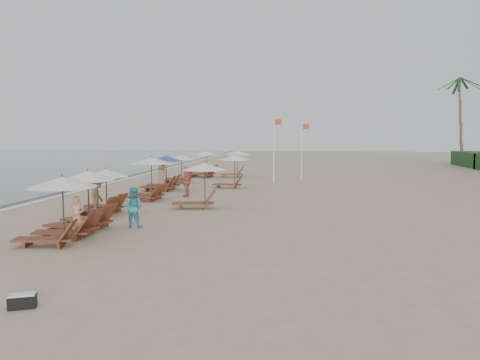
# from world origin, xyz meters

# --- Properties ---
(ground) EXTENTS (160.00, 160.00, 0.00)m
(ground) POSITION_xyz_m (0.00, 0.00, 0.00)
(ground) COLOR tan
(ground) RESTS_ON ground
(wet_sand_band) EXTENTS (3.20, 140.00, 0.01)m
(wet_sand_band) POSITION_xyz_m (-12.50, 10.00, 0.00)
(wet_sand_band) COLOR #6B5E4C
(wet_sand_band) RESTS_ON ground
(foam_line) EXTENTS (0.50, 140.00, 0.02)m
(foam_line) POSITION_xyz_m (-11.20, 10.00, 0.01)
(foam_line) COLOR white
(foam_line) RESTS_ON ground
(lounger_station_0) EXTENTS (2.63, 2.34, 2.23)m
(lounger_station_0) POSITION_xyz_m (-5.10, -2.59, 1.15)
(lounger_station_0) COLOR brown
(lounger_station_0) RESTS_ON ground
(lounger_station_1) EXTENTS (2.66, 2.50, 2.27)m
(lounger_station_1) POSITION_xyz_m (-5.24, -0.63, 1.02)
(lounger_station_1) COLOR brown
(lounger_station_1) RESTS_ON ground
(lounger_station_2) EXTENTS (2.51, 2.32, 2.06)m
(lounger_station_2) POSITION_xyz_m (-6.10, 2.97, 1.00)
(lounger_station_2) COLOR brown
(lounger_station_2) RESTS_ON ground
(lounger_station_3) EXTENTS (2.61, 2.43, 2.36)m
(lounger_station_3) POSITION_xyz_m (-5.44, 7.43, 1.30)
(lounger_station_3) COLOR brown
(lounger_station_3) RESTS_ON ground
(lounger_station_4) EXTENTS (2.63, 2.07, 2.25)m
(lounger_station_4) POSITION_xyz_m (-6.03, 11.72, 0.98)
(lounger_station_4) COLOR brown
(lounger_station_4) RESTS_ON ground
(lounger_station_5) EXTENTS (2.46, 2.09, 2.08)m
(lounger_station_5) POSITION_xyz_m (-6.23, 16.45, 1.02)
(lounger_station_5) COLOR brown
(lounger_station_5) RESTS_ON ground
(lounger_station_6) EXTENTS (2.64, 2.50, 2.21)m
(lounger_station_6) POSITION_xyz_m (-5.37, 21.01, 0.96)
(lounger_station_6) COLOR brown
(lounger_station_6) RESTS_ON ground
(inland_station_0) EXTENTS (2.76, 2.24, 2.22)m
(inland_station_0) POSITION_xyz_m (-2.03, 5.13, 1.34)
(inland_station_0) COLOR brown
(inland_station_0) RESTS_ON ground
(inland_station_1) EXTENTS (2.63, 2.24, 2.22)m
(inland_station_1) POSITION_xyz_m (-1.80, 13.74, 1.41)
(inland_station_1) COLOR brown
(inland_station_1) RESTS_ON ground
(inland_station_2) EXTENTS (2.69, 2.24, 2.22)m
(inland_station_2) POSITION_xyz_m (-2.73, 21.39, 1.39)
(inland_station_2) COLOR brown
(inland_station_2) RESTS_ON ground
(beachgoer_near) EXTENTS (0.58, 0.41, 1.48)m
(beachgoer_near) POSITION_xyz_m (-4.87, -1.70, 0.74)
(beachgoer_near) COLOR tan
(beachgoer_near) RESTS_ON ground
(beachgoer_mid_a) EXTENTS (0.81, 0.66, 1.58)m
(beachgoer_mid_a) POSITION_xyz_m (-3.56, 0.29, 0.79)
(beachgoer_mid_a) COLOR teal
(beachgoer_mid_a) RESTS_ON ground
(beachgoer_mid_b) EXTENTS (0.83, 1.22, 1.75)m
(beachgoer_mid_b) POSITION_xyz_m (-5.96, 2.23, 0.88)
(beachgoer_mid_b) COLOR olive
(beachgoer_mid_b) RESTS_ON ground
(beachgoer_far_a) EXTENTS (0.66, 1.11, 1.76)m
(beachgoer_far_a) POSITION_xyz_m (-3.69, 8.99, 0.88)
(beachgoer_far_a) COLOR #CA5D51
(beachgoer_far_a) RESTS_ON ground
(beachgoer_far_b) EXTENTS (0.83, 0.99, 1.73)m
(beachgoer_far_b) POSITION_xyz_m (-6.41, 12.88, 0.87)
(beachgoer_far_b) COLOR tan
(beachgoer_far_b) RESTS_ON ground
(duffel_bag) EXTENTS (0.61, 0.46, 0.30)m
(duffel_bag) POSITION_xyz_m (-2.81, -8.08, 0.15)
(duffel_bag) COLOR black
(duffel_bag) RESTS_ON ground
(flag_pole_near) EXTENTS (0.59, 0.08, 4.91)m
(flag_pole_near) POSITION_xyz_m (0.83, 17.44, 2.71)
(flag_pole_near) COLOR silver
(flag_pole_near) RESTS_ON ground
(flag_pole_far) EXTENTS (0.60, 0.08, 4.60)m
(flag_pole_far) POSITION_xyz_m (2.86, 20.05, 2.55)
(flag_pole_far) COLOR silver
(flag_pole_far) RESTS_ON ground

